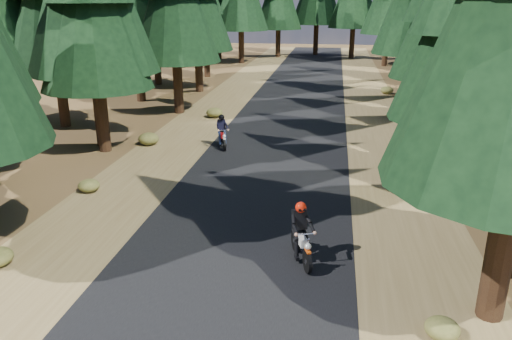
% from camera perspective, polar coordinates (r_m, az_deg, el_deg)
% --- Properties ---
extents(ground, '(120.00, 120.00, 0.00)m').
position_cam_1_polar(ground, '(14.63, -0.91, -5.98)').
color(ground, '#413117').
rests_on(ground, ground).
extents(road, '(6.00, 100.00, 0.01)m').
position_cam_1_polar(road, '(19.22, 1.60, 0.28)').
color(road, black).
rests_on(road, ground).
extents(shoulder_l, '(3.20, 100.00, 0.01)m').
position_cam_1_polar(shoulder_l, '(20.28, -11.40, 0.91)').
color(shoulder_l, brown).
rests_on(shoulder_l, ground).
extents(shoulder_r, '(3.20, 100.00, 0.01)m').
position_cam_1_polar(shoulder_r, '(19.23, 15.33, -0.41)').
color(shoulder_r, brown).
rests_on(shoulder_r, ground).
extents(log_near, '(3.85, 3.19, 0.32)m').
position_cam_1_polar(log_near, '(21.68, 24.01, 1.22)').
color(log_near, '#4C4233').
rests_on(log_near, ground).
extents(log_far, '(3.92, 1.14, 0.24)m').
position_cam_1_polar(log_far, '(19.43, 26.78, -1.27)').
color(log_far, '#4C4233').
rests_on(log_far, ground).
extents(understory_shrubs, '(14.92, 31.22, 0.68)m').
position_cam_1_polar(understory_shrubs, '(21.63, 9.46, 2.90)').
color(understory_shrubs, '#474C1E').
rests_on(understory_shrubs, ground).
extents(rider_lead, '(1.04, 1.77, 1.51)m').
position_cam_1_polar(rider_lead, '(12.41, 5.21, -8.27)').
color(rider_lead, silver).
rests_on(rider_lead, road).
extents(rider_follow, '(1.03, 1.67, 1.43)m').
position_cam_1_polar(rider_follow, '(21.75, -3.87, 3.81)').
color(rider_follow, '#990A0A').
rests_on(rider_follow, road).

